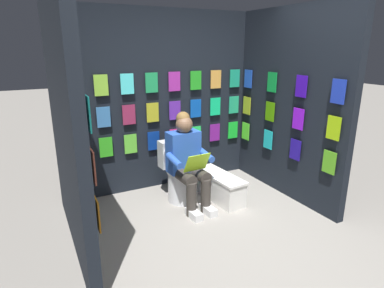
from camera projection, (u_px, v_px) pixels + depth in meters
ground_plane at (242, 256)px, 3.15m from camera, size 30.00×30.00×0.00m
display_wall_back at (161, 102)px, 4.50m from camera, size 2.75×0.14×2.44m
display_wall_left at (289, 105)px, 4.23m from camera, size 0.14×1.95×2.44m
display_wall_right at (66, 129)px, 3.03m from camera, size 0.14×1.95×2.44m
toilet at (180, 175)px, 4.27m from camera, size 0.41×0.56×0.77m
person_reading at (188, 161)px, 4.01m from camera, size 0.54×0.70×1.19m
comic_longbox_near at (219, 186)px, 4.30m from camera, size 0.36×0.84×0.35m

